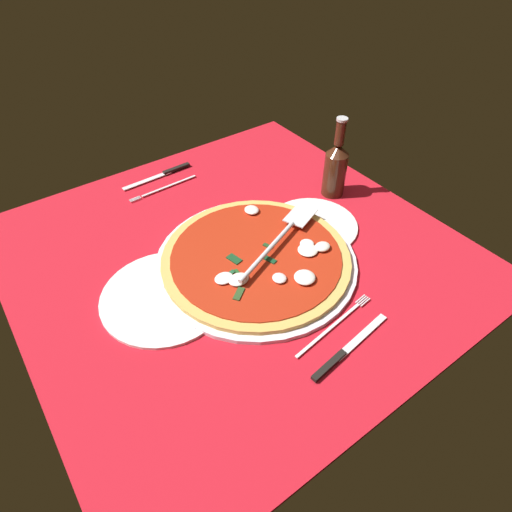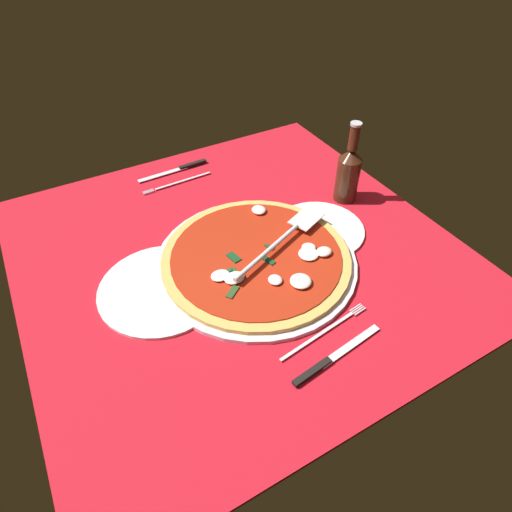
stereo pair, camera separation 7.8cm
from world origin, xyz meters
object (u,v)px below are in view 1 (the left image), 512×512
Objects in this scene: dinner_plate_right at (165,297)px; pizza_server at (281,236)px; dinner_plate_left at (313,226)px; pizza at (257,257)px; beer_bottle at (335,167)px; place_setting_far at (339,340)px; place_setting_near at (163,182)px.

pizza_server reaches higher than dinner_plate_right.
dinner_plate_right is (39.67, -0.34, 0.00)cm from dinner_plate_left.
dinner_plate_left is at bearing 179.51° from dinner_plate_right.
dinner_plate_left is 0.52× the size of pizza.
beer_bottle is (-13.49, -7.62, 7.56)cm from dinner_plate_left.
place_setting_far is (18.27, 28.27, -0.14)cm from dinner_plate_left.
pizza is 25.80cm from place_setting_far.
dinner_plate_right is 1.16× the size of place_setting_far.
place_setting_far reaches higher than dinner_plate_right.
place_setting_near is 1.00× the size of beer_bottle.
pizza is at bearing 83.15° from place_setting_far.
dinner_plate_left is 18.68cm from pizza.
beer_bottle reaches higher than place_setting_near.
pizza is 1.86× the size of place_setting_far.
dinner_plate_right is 0.63× the size of pizza.
beer_bottle is (-53.16, -7.28, 7.56)cm from dinner_plate_right.
place_setting_far is (6.57, 26.15, -3.97)cm from pizza_server.
pizza is at bearing 17.64° from beer_bottle.
pizza_server is 1.36× the size of beer_bottle.
pizza_server reaches higher than place_setting_far.
place_setting_far is (-2.31, 66.87, 0.00)cm from place_setting_near.
place_setting_far is at bearing 57.14° from dinner_plate_left.
dinner_plate_left is 39.67cm from dinner_plate_right.
dinner_plate_right is 21.47cm from pizza.
place_setting_far is at bearing 126.80° from dinner_plate_right.
beer_bottle reaches higher than pizza_server.
dinner_plate_right is at bearing 152.72° from pizza_server.
dinner_plate_left is 12.49cm from pizza_server.
dinner_plate_right is at bearing -7.69° from pizza.
beer_bottle reaches higher than dinner_plate_right.
pizza_server reaches higher than pizza.
dinner_plate_right is 54.18cm from beer_bottle.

